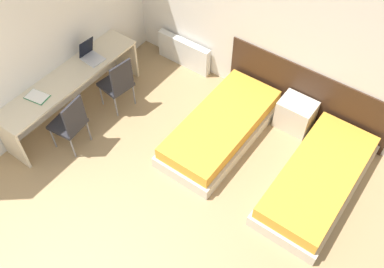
% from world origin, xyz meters
% --- Properties ---
extents(wall_back, '(5.44, 0.05, 2.70)m').
position_xyz_m(wall_back, '(0.00, 3.67, 1.35)').
color(wall_back, silver).
rests_on(wall_back, ground_plane).
extents(wall_left, '(0.05, 4.64, 2.70)m').
position_xyz_m(wall_left, '(-2.24, 1.82, 1.35)').
color(wall_left, silver).
rests_on(wall_left, ground_plane).
extents(headboard_panel, '(2.53, 0.03, 0.91)m').
position_xyz_m(headboard_panel, '(0.85, 3.63, 0.46)').
color(headboard_panel, '#382316').
rests_on(headboard_panel, ground_plane).
extents(bed_near_window, '(0.92, 2.02, 0.38)m').
position_xyz_m(bed_near_window, '(0.09, 2.59, 0.19)').
color(bed_near_window, beige).
rests_on(bed_near_window, ground_plane).
extents(bed_near_door, '(0.92, 2.02, 0.38)m').
position_xyz_m(bed_near_door, '(1.61, 2.59, 0.19)').
color(bed_near_door, beige).
rests_on(bed_near_door, ground_plane).
extents(nightstand, '(0.51, 0.39, 0.48)m').
position_xyz_m(nightstand, '(0.85, 3.40, 0.24)').
color(nightstand, beige).
rests_on(nightstand, ground_plane).
extents(radiator, '(0.99, 0.12, 0.49)m').
position_xyz_m(radiator, '(-1.29, 3.55, 0.25)').
color(radiator, silver).
rests_on(radiator, ground_plane).
extents(desk, '(0.53, 2.32, 0.72)m').
position_xyz_m(desk, '(-1.95, 1.71, 0.58)').
color(desk, beige).
rests_on(desk, ground_plane).
extents(chair_near_laptop, '(0.47, 0.47, 0.92)m').
position_xyz_m(chair_near_laptop, '(-1.48, 2.19, 0.50)').
color(chair_near_laptop, '#232328').
rests_on(chair_near_laptop, ground_plane).
extents(chair_near_notebook, '(0.46, 0.46, 0.92)m').
position_xyz_m(chair_near_notebook, '(-1.48, 1.23, 0.50)').
color(chair_near_notebook, '#232328').
rests_on(chair_near_notebook, ground_plane).
extents(laptop, '(0.33, 0.27, 0.31)m').
position_xyz_m(laptop, '(-1.96, 2.18, 0.79)').
color(laptop, silver).
rests_on(laptop, desk).
extents(open_notebook, '(0.34, 0.25, 0.02)m').
position_xyz_m(open_notebook, '(-1.99, 1.18, 0.73)').
color(open_notebook, '#236B3D').
rests_on(open_notebook, desk).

